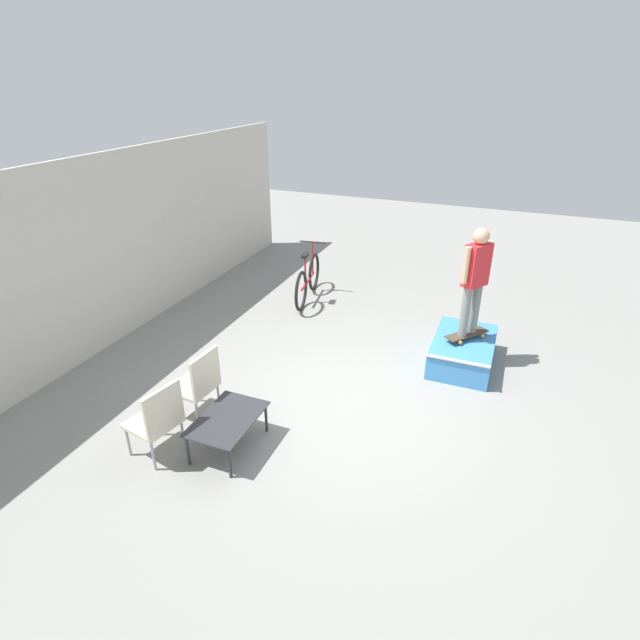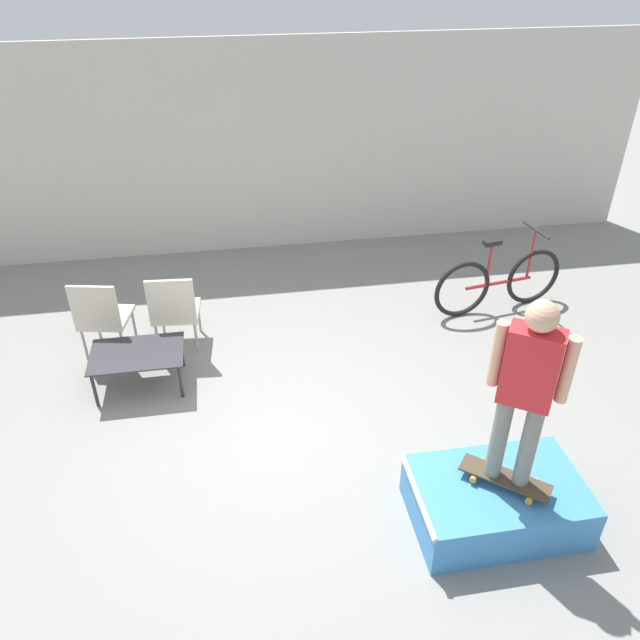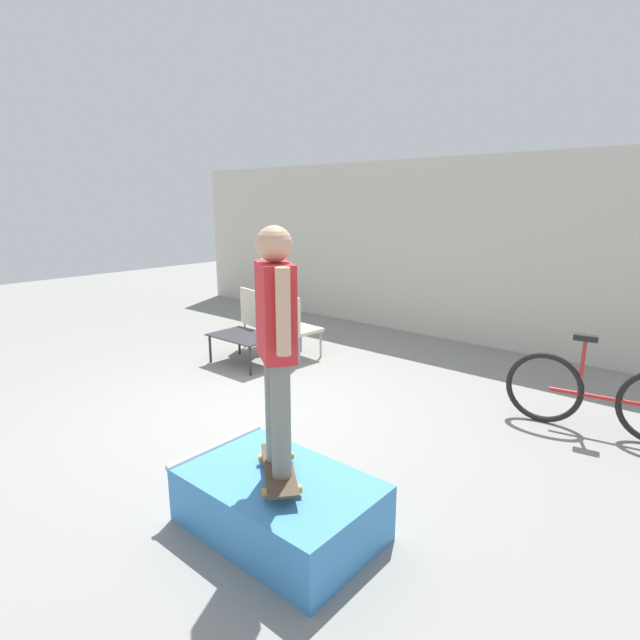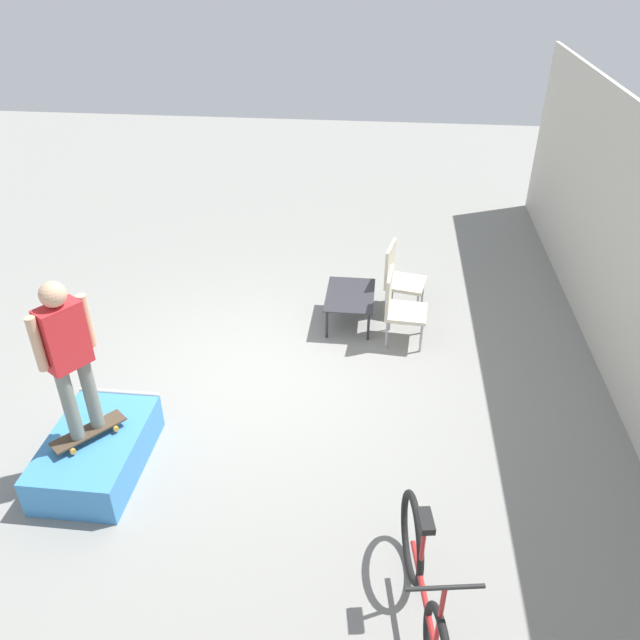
{
  "view_description": "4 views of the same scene",
  "coord_description": "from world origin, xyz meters",
  "px_view_note": "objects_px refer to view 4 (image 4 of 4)",
  "views": [
    {
      "loc": [
        -5.32,
        -1.74,
        4.07
      ],
      "look_at": [
        0.43,
        0.58,
        0.98
      ],
      "focal_mm": 28.0,
      "sensor_mm": 36.0,
      "label": 1
    },
    {
      "loc": [
        -0.33,
        -4.51,
        4.27
      ],
      "look_at": [
        0.55,
        0.69,
        0.85
      ],
      "focal_mm": 35.0,
      "sensor_mm": 36.0,
      "label": 2
    },
    {
      "loc": [
        3.96,
        -3.48,
        2.29
      ],
      "look_at": [
        0.47,
        0.59,
        1.02
      ],
      "focal_mm": 28.0,
      "sensor_mm": 36.0,
      "label": 3
    },
    {
      "loc": [
        6.0,
        1.43,
        4.65
      ],
      "look_at": [
        0.27,
        0.8,
        1.02
      ],
      "focal_mm": 35.0,
      "sensor_mm": 36.0,
      "label": 4
    }
  ],
  "objects_px": {
    "skate_ramp_box": "(97,452)",
    "patio_chair_right": "(399,305)",
    "person_skater": "(67,350)",
    "patio_chair_left": "(399,276)",
    "bicycle": "(424,592)",
    "skateboard_on_ramp": "(89,432)",
    "coffee_table": "(350,297)"
  },
  "relations": [
    {
      "from": "skate_ramp_box",
      "to": "skateboard_on_ramp",
      "type": "xyz_separation_m",
      "value": [
        0.03,
        -0.02,
        0.29
      ]
    },
    {
      "from": "skate_ramp_box",
      "to": "patio_chair_left",
      "type": "distance_m",
      "value": 4.58
    },
    {
      "from": "patio_chair_left",
      "to": "patio_chair_right",
      "type": "height_order",
      "value": "same"
    },
    {
      "from": "coffee_table",
      "to": "bicycle",
      "type": "distance_m",
      "value": 4.48
    },
    {
      "from": "coffee_table",
      "to": "bicycle",
      "type": "bearing_deg",
      "value": 11.04
    },
    {
      "from": "skate_ramp_box",
      "to": "bicycle",
      "type": "xyz_separation_m",
      "value": [
        1.35,
        3.18,
        0.2
      ]
    },
    {
      "from": "skate_ramp_box",
      "to": "coffee_table",
      "type": "distance_m",
      "value": 3.83
    },
    {
      "from": "skate_ramp_box",
      "to": "patio_chair_right",
      "type": "height_order",
      "value": "patio_chair_right"
    },
    {
      "from": "patio_chair_right",
      "to": "skateboard_on_ramp",
      "type": "bearing_deg",
      "value": 136.41
    },
    {
      "from": "person_skater",
      "to": "patio_chair_left",
      "type": "relative_size",
      "value": 1.67
    },
    {
      "from": "patio_chair_left",
      "to": "person_skater",
      "type": "bearing_deg",
      "value": 150.82
    },
    {
      "from": "person_skater",
      "to": "bicycle",
      "type": "distance_m",
      "value": 3.63
    },
    {
      "from": "patio_chair_left",
      "to": "patio_chair_right",
      "type": "xyz_separation_m",
      "value": [
        0.8,
        -0.0,
        0.0
      ]
    },
    {
      "from": "skateboard_on_ramp",
      "to": "coffee_table",
      "type": "distance_m",
      "value": 3.86
    },
    {
      "from": "patio_chair_right",
      "to": "patio_chair_left",
      "type": "bearing_deg",
      "value": 4.47
    },
    {
      "from": "skateboard_on_ramp",
      "to": "person_skater",
      "type": "height_order",
      "value": "person_skater"
    },
    {
      "from": "patio_chair_right",
      "to": "skate_ramp_box",
      "type": "bearing_deg",
      "value": 136.29
    },
    {
      "from": "patio_chair_left",
      "to": "bicycle",
      "type": "bearing_deg",
      "value": -166.03
    },
    {
      "from": "coffee_table",
      "to": "patio_chair_right",
      "type": "xyz_separation_m",
      "value": [
        0.39,
        0.65,
        0.15
      ]
    },
    {
      "from": "person_skater",
      "to": "patio_chair_right",
      "type": "relative_size",
      "value": 1.67
    },
    {
      "from": "coffee_table",
      "to": "skate_ramp_box",
      "type": "bearing_deg",
      "value": -37.41
    },
    {
      "from": "coffee_table",
      "to": "patio_chair_left",
      "type": "relative_size",
      "value": 0.99
    },
    {
      "from": "skate_ramp_box",
      "to": "person_skater",
      "type": "bearing_deg",
      "value": -32.97
    },
    {
      "from": "person_skater",
      "to": "patio_chair_left",
      "type": "height_order",
      "value": "person_skater"
    },
    {
      "from": "skate_ramp_box",
      "to": "patio_chair_right",
      "type": "xyz_separation_m",
      "value": [
        -2.66,
        2.98,
        0.33
      ]
    },
    {
      "from": "skate_ramp_box",
      "to": "skateboard_on_ramp",
      "type": "height_order",
      "value": "skateboard_on_ramp"
    },
    {
      "from": "coffee_table",
      "to": "patio_chair_left",
      "type": "height_order",
      "value": "patio_chair_left"
    },
    {
      "from": "skate_ramp_box",
      "to": "patio_chair_left",
      "type": "relative_size",
      "value": 1.43
    },
    {
      "from": "skate_ramp_box",
      "to": "skateboard_on_ramp",
      "type": "distance_m",
      "value": 0.29
    },
    {
      "from": "skateboard_on_ramp",
      "to": "patio_chair_left",
      "type": "xyz_separation_m",
      "value": [
        -3.48,
        3.0,
        0.04
      ]
    },
    {
      "from": "bicycle",
      "to": "skate_ramp_box",
      "type": "bearing_deg",
      "value": -122.08
    },
    {
      "from": "skate_ramp_box",
      "to": "skateboard_on_ramp",
      "type": "relative_size",
      "value": 2.06
    }
  ]
}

